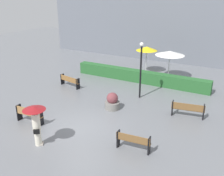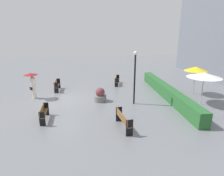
{
  "view_description": "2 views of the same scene",
  "coord_description": "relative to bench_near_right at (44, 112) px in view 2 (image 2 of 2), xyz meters",
  "views": [
    {
      "loc": [
        7.39,
        -9.94,
        7.03
      ],
      "look_at": [
        0.38,
        2.92,
        1.39
      ],
      "focal_mm": 41.01,
      "sensor_mm": 36.0,
      "label": 1
    },
    {
      "loc": [
        14.04,
        2.52,
        5.02
      ],
      "look_at": [
        0.87,
        3.81,
        1.17
      ],
      "focal_mm": 29.89,
      "sensor_mm": 36.0,
      "label": 2
    }
  ],
  "objects": [
    {
      "name": "ground_plane",
      "position": [
        -3.39,
        0.56,
        -0.51
      ],
      "size": [
        60.0,
        60.0,
        0.0
      ],
      "primitive_type": "plane",
      "color": "slate"
    },
    {
      "name": "bench_near_right",
      "position": [
        0.0,
        0.0,
        0.0
      ],
      "size": [
        1.65,
        0.46,
        0.84
      ],
      "color": "brown",
      "rests_on": "ground"
    },
    {
      "name": "bench_far_left",
      "position": [
        -7.77,
        5.37,
        -0.01
      ],
      "size": [
        1.91,
        0.69,
        0.84
      ],
      "color": "olive",
      "rests_on": "ground"
    },
    {
      "name": "bench_far_right",
      "position": [
        1.43,
        4.6,
        0.02
      ],
      "size": [
        1.91,
        0.68,
        0.89
      ],
      "color": "brown",
      "rests_on": "ground"
    },
    {
      "name": "bench_near_left",
      "position": [
        -6.21,
        -0.35,
        0.05
      ],
      "size": [
        1.7,
        0.46,
        0.94
      ],
      "color": "#9E7242",
      "rests_on": "ground"
    },
    {
      "name": "pedestrian_with_umbrella",
      "position": [
        -4.18,
        -1.81,
        0.89
      ],
      "size": [
        1.06,
        1.06,
        2.09
      ],
      "color": "silver",
      "rests_on": "ground"
    },
    {
      "name": "planter_pot",
      "position": [
        -3.0,
        3.5,
        -0.05
      ],
      "size": [
        0.95,
        0.95,
        1.07
      ],
      "color": "slate",
      "rests_on": "ground"
    },
    {
      "name": "lamp_post",
      "position": [
        -2.18,
        5.97,
        1.87
      ],
      "size": [
        0.28,
        0.28,
        3.87
      ],
      "color": "black",
      "rests_on": "ground"
    },
    {
      "name": "patio_umbrella_yellow",
      "position": [
        -3.93,
        11.53,
        1.7
      ],
      "size": [
        1.86,
        1.86,
        2.4
      ],
      "color": "silver",
      "rests_on": "ground"
    },
    {
      "name": "patio_umbrella_white",
      "position": [
        -1.66,
        10.92,
        1.68
      ],
      "size": [
        2.4,
        2.4,
        2.37
      ],
      "color": "silver",
      "rests_on": "ground"
    },
    {
      "name": "hedge_strip",
      "position": [
        -3.47,
        8.96,
        -0.03
      ],
      "size": [
        11.17,
        0.7,
        0.95
      ],
      "primitive_type": "cube",
      "color": "#28602D",
      "rests_on": "ground"
    }
  ]
}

